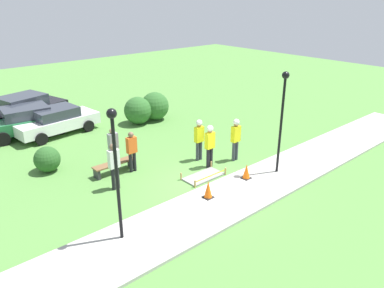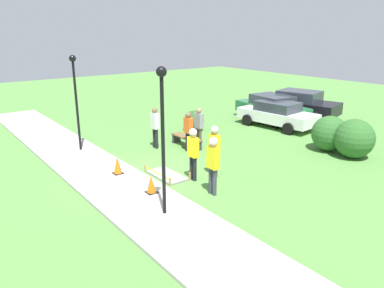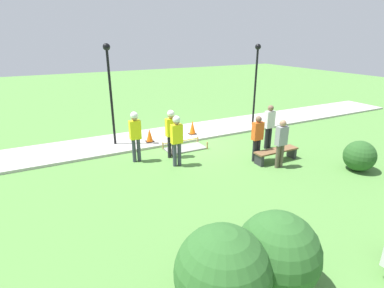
{
  "view_description": "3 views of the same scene",
  "coord_description": "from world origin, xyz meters",
  "px_view_note": "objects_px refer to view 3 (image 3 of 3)",
  "views": [
    {
      "loc": [
        -8.63,
        -9.08,
        6.84
      ],
      "look_at": [
        0.77,
        1.69,
        1.03
      ],
      "focal_mm": 35.0,
      "sensor_mm": 36.0,
      "label": 1
    },
    {
      "loc": [
        10.96,
        -6.19,
        5.03
      ],
      "look_at": [
        0.62,
        1.66,
        1.06
      ],
      "focal_mm": 35.0,
      "sensor_mm": 36.0,
      "label": 2
    },
    {
      "loc": [
        5.56,
        11.06,
        4.4
      ],
      "look_at": [
        0.95,
        2.18,
        0.79
      ],
      "focal_mm": 28.0,
      "sensor_mm": 36.0,
      "label": 3
    }
  ],
  "objects_px": {
    "traffic_cone_near_patch": "(192,127)",
    "worker_supervisor": "(171,129)",
    "bystander_in_white_shirt": "(281,141)",
    "lamppost_near": "(110,81)",
    "bystander_in_orange_shirt": "(257,136)",
    "lamppost_far": "(256,73)",
    "bystander_in_gray_shirt": "(269,124)",
    "traffic_cone_far_patch": "(150,135)",
    "worker_trainee": "(177,136)",
    "park_bench": "(276,153)",
    "worker_assistant": "(135,132)"
  },
  "relations": [
    {
      "from": "traffic_cone_far_patch",
      "to": "traffic_cone_near_patch",
      "type": "bearing_deg",
      "value": -177.37
    },
    {
      "from": "traffic_cone_near_patch",
      "to": "lamppost_near",
      "type": "bearing_deg",
      "value": -5.13
    },
    {
      "from": "worker_trainee",
      "to": "bystander_in_orange_shirt",
      "type": "bearing_deg",
      "value": 161.33
    },
    {
      "from": "traffic_cone_near_patch",
      "to": "traffic_cone_far_patch",
      "type": "height_order",
      "value": "traffic_cone_near_patch"
    },
    {
      "from": "worker_assistant",
      "to": "worker_supervisor",
      "type": "bearing_deg",
      "value": 170.22
    },
    {
      "from": "traffic_cone_near_patch",
      "to": "bystander_in_white_shirt",
      "type": "relative_size",
      "value": 0.37
    },
    {
      "from": "traffic_cone_near_patch",
      "to": "lamppost_far",
      "type": "bearing_deg",
      "value": -179.91
    },
    {
      "from": "bystander_in_gray_shirt",
      "to": "bystander_in_white_shirt",
      "type": "relative_size",
      "value": 1.05
    },
    {
      "from": "worker_trainee",
      "to": "bystander_in_white_shirt",
      "type": "relative_size",
      "value": 1.07
    },
    {
      "from": "bystander_in_orange_shirt",
      "to": "lamppost_far",
      "type": "bearing_deg",
      "value": -126.83
    },
    {
      "from": "bystander_in_white_shirt",
      "to": "worker_trainee",
      "type": "bearing_deg",
      "value": -29.59
    },
    {
      "from": "bystander_in_gray_shirt",
      "to": "lamppost_far",
      "type": "relative_size",
      "value": 0.46
    },
    {
      "from": "traffic_cone_near_patch",
      "to": "lamppost_far",
      "type": "relative_size",
      "value": 0.16
    },
    {
      "from": "park_bench",
      "to": "lamppost_far",
      "type": "distance_m",
      "value": 5.18
    },
    {
      "from": "bystander_in_orange_shirt",
      "to": "lamppost_far",
      "type": "height_order",
      "value": "lamppost_far"
    },
    {
      "from": "park_bench",
      "to": "bystander_in_white_shirt",
      "type": "relative_size",
      "value": 1.02
    },
    {
      "from": "lamppost_near",
      "to": "bystander_in_gray_shirt",
      "type": "bearing_deg",
      "value": 150.35
    },
    {
      "from": "traffic_cone_far_patch",
      "to": "lamppost_near",
      "type": "height_order",
      "value": "lamppost_near"
    },
    {
      "from": "worker_assistant",
      "to": "bystander_in_orange_shirt",
      "type": "relative_size",
      "value": 1.1
    },
    {
      "from": "bystander_in_white_shirt",
      "to": "lamppost_near",
      "type": "relative_size",
      "value": 0.43
    },
    {
      "from": "lamppost_near",
      "to": "park_bench",
      "type": "bearing_deg",
      "value": 138.22
    },
    {
      "from": "park_bench",
      "to": "worker_supervisor",
      "type": "xyz_separation_m",
      "value": [
        3.29,
        -2.15,
        0.8
      ]
    },
    {
      "from": "park_bench",
      "to": "bystander_in_white_shirt",
      "type": "bearing_deg",
      "value": 58.66
    },
    {
      "from": "traffic_cone_near_patch",
      "to": "bystander_in_orange_shirt",
      "type": "distance_m",
      "value": 3.82
    },
    {
      "from": "lamppost_near",
      "to": "bystander_in_orange_shirt",
      "type": "bearing_deg",
      "value": 136.76
    },
    {
      "from": "lamppost_near",
      "to": "worker_assistant",
      "type": "bearing_deg",
      "value": 98.67
    },
    {
      "from": "worker_trainee",
      "to": "bystander_in_gray_shirt",
      "type": "xyz_separation_m",
      "value": [
        -4.1,
        0.1,
        -0.08
      ]
    },
    {
      "from": "bystander_in_gray_shirt",
      "to": "lamppost_far",
      "type": "distance_m",
      "value": 3.62
    },
    {
      "from": "lamppost_far",
      "to": "bystander_in_gray_shirt",
      "type": "bearing_deg",
      "value": 62.63
    },
    {
      "from": "traffic_cone_near_patch",
      "to": "worker_trainee",
      "type": "distance_m",
      "value": 3.51
    },
    {
      "from": "worker_assistant",
      "to": "lamppost_near",
      "type": "distance_m",
      "value": 2.59
    },
    {
      "from": "traffic_cone_far_patch",
      "to": "bystander_in_gray_shirt",
      "type": "xyz_separation_m",
      "value": [
        -4.18,
        2.76,
        0.65
      ]
    },
    {
      "from": "traffic_cone_far_patch",
      "to": "worker_supervisor",
      "type": "height_order",
      "value": "worker_supervisor"
    },
    {
      "from": "worker_trainee",
      "to": "park_bench",
      "type": "bearing_deg",
      "value": 159.03
    },
    {
      "from": "lamppost_near",
      "to": "lamppost_far",
      "type": "bearing_deg",
      "value": 177.47
    },
    {
      "from": "worker_assistant",
      "to": "bystander_in_white_shirt",
      "type": "xyz_separation_m",
      "value": [
        -4.32,
        2.85,
        -0.16
      ]
    },
    {
      "from": "worker_supervisor",
      "to": "bystander_in_orange_shirt",
      "type": "bearing_deg",
      "value": 146.23
    },
    {
      "from": "traffic_cone_near_patch",
      "to": "lamppost_near",
      "type": "distance_m",
      "value": 4.24
    },
    {
      "from": "worker_assistant",
      "to": "worker_trainee",
      "type": "distance_m",
      "value": 1.57
    },
    {
      "from": "worker_trainee",
      "to": "lamppost_far",
      "type": "height_order",
      "value": "lamppost_far"
    },
    {
      "from": "worker_supervisor",
      "to": "bystander_in_gray_shirt",
      "type": "xyz_separation_m",
      "value": [
        -3.95,
        0.92,
        -0.08
      ]
    },
    {
      "from": "park_bench",
      "to": "bystander_in_orange_shirt",
      "type": "height_order",
      "value": "bystander_in_orange_shirt"
    },
    {
      "from": "worker_trainee",
      "to": "lamppost_far",
      "type": "relative_size",
      "value": 0.47
    },
    {
      "from": "worker_supervisor",
      "to": "worker_assistant",
      "type": "relative_size",
      "value": 0.98
    },
    {
      "from": "traffic_cone_far_patch",
      "to": "park_bench",
      "type": "height_order",
      "value": "traffic_cone_far_patch"
    },
    {
      "from": "park_bench",
      "to": "bystander_in_orange_shirt",
      "type": "relative_size",
      "value": 1.03
    },
    {
      "from": "bystander_in_white_shirt",
      "to": "traffic_cone_far_patch",
      "type": "bearing_deg",
      "value": -54.0
    },
    {
      "from": "traffic_cone_near_patch",
      "to": "worker_supervisor",
      "type": "bearing_deg",
      "value": 45.35
    },
    {
      "from": "worker_assistant",
      "to": "lamppost_far",
      "type": "distance_m",
      "value": 7.13
    },
    {
      "from": "park_bench",
      "to": "lamppost_far",
      "type": "relative_size",
      "value": 0.45
    }
  ]
}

